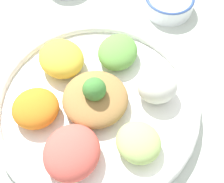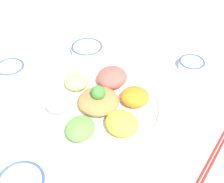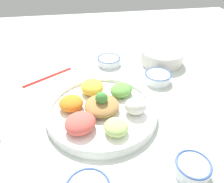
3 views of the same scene
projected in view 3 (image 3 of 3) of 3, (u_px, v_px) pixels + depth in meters
name	position (u px, v px, depth m)	size (l,w,h in m)	color
ground_plane	(101.00, 109.00, 0.84)	(2.40, 2.40, 0.00)	silver
salad_platter	(102.00, 109.00, 0.80)	(0.41, 0.41, 0.10)	white
rice_bowl_blue	(192.00, 168.00, 0.60)	(0.10, 0.10, 0.04)	white
rice_bowl_plain	(109.00, 60.00, 1.11)	(0.12, 0.12, 0.04)	white
sauce_bowl_far	(158.00, 77.00, 0.98)	(0.12, 0.12, 0.04)	white
side_serving_bowl	(162.00, 55.00, 1.11)	(0.21, 0.21, 0.07)	silver
chopsticks_pair_near	(48.00, 77.00, 1.02)	(0.22, 0.15, 0.01)	red
serving_spoon_main	(183.00, 130.00, 0.74)	(0.05, 0.13, 0.01)	white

